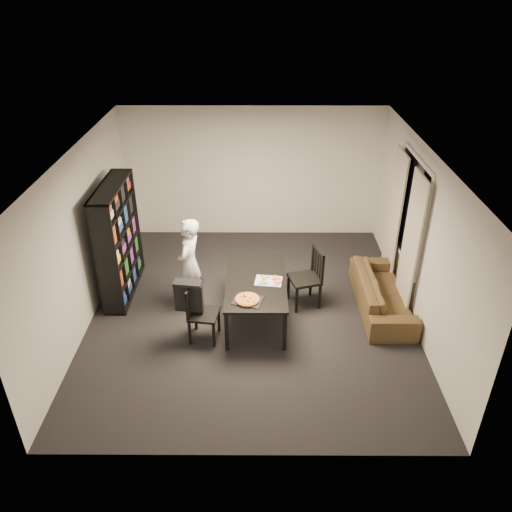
{
  "coord_description": "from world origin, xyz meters",
  "views": [
    {
      "loc": [
        0.11,
        -6.5,
        4.75
      ],
      "look_at": [
        0.08,
        -0.07,
        1.05
      ],
      "focal_mm": 35.0,
      "sensor_mm": 36.0,
      "label": 1
    }
  ],
  "objects_px": {
    "chair_right": "(310,273)",
    "baking_tray": "(248,300)",
    "dining_table": "(256,284)",
    "sofa": "(382,293)",
    "bookshelf": "(118,240)",
    "chair_left": "(198,309)",
    "person": "(190,264)",
    "pepperoni_pizza": "(247,299)"
  },
  "relations": [
    {
      "from": "chair_left",
      "to": "sofa",
      "type": "bearing_deg",
      "value": -67.24
    },
    {
      "from": "dining_table",
      "to": "baking_tray",
      "type": "height_order",
      "value": "baking_tray"
    },
    {
      "from": "bookshelf",
      "to": "baking_tray",
      "type": "xyz_separation_m",
      "value": [
        2.12,
        -1.29,
        -0.26
      ]
    },
    {
      "from": "dining_table",
      "to": "chair_left",
      "type": "xyz_separation_m",
      "value": [
        -0.84,
        -0.49,
        -0.11
      ]
    },
    {
      "from": "sofa",
      "to": "pepperoni_pizza",
      "type": "bearing_deg",
      "value": 110.81
    },
    {
      "from": "dining_table",
      "to": "sofa",
      "type": "xyz_separation_m",
      "value": [
        2.02,
        0.28,
        -0.34
      ]
    },
    {
      "from": "bookshelf",
      "to": "dining_table",
      "type": "bearing_deg",
      "value": -18.96
    },
    {
      "from": "baking_tray",
      "to": "sofa",
      "type": "height_order",
      "value": "baking_tray"
    },
    {
      "from": "bookshelf",
      "to": "chair_left",
      "type": "bearing_deg",
      "value": -42.1
    },
    {
      "from": "chair_left",
      "to": "pepperoni_pizza",
      "type": "relative_size",
      "value": 2.55
    },
    {
      "from": "chair_left",
      "to": "sofa",
      "type": "relative_size",
      "value": 0.47
    },
    {
      "from": "chair_right",
      "to": "person",
      "type": "bearing_deg",
      "value": -104.41
    },
    {
      "from": "chair_left",
      "to": "pepperoni_pizza",
      "type": "height_order",
      "value": "chair_left"
    },
    {
      "from": "chair_right",
      "to": "baking_tray",
      "type": "relative_size",
      "value": 2.46
    },
    {
      "from": "chair_right",
      "to": "chair_left",
      "type": "bearing_deg",
      "value": -78.64
    },
    {
      "from": "chair_right",
      "to": "baking_tray",
      "type": "xyz_separation_m",
      "value": [
        -0.98,
        -0.93,
        0.13
      ]
    },
    {
      "from": "person",
      "to": "dining_table",
      "type": "bearing_deg",
      "value": 85.55
    },
    {
      "from": "bookshelf",
      "to": "chair_right",
      "type": "xyz_separation_m",
      "value": [
        3.1,
        -0.36,
        -0.39
      ]
    },
    {
      "from": "chair_left",
      "to": "chair_right",
      "type": "relative_size",
      "value": 0.91
    },
    {
      "from": "sofa",
      "to": "baking_tray",
      "type": "bearing_deg",
      "value": 110.75
    },
    {
      "from": "pepperoni_pizza",
      "to": "chair_left",
      "type": "bearing_deg",
      "value": 176.72
    },
    {
      "from": "chair_right",
      "to": "baking_tray",
      "type": "height_order",
      "value": "chair_right"
    },
    {
      "from": "baking_tray",
      "to": "pepperoni_pizza",
      "type": "relative_size",
      "value": 1.14
    },
    {
      "from": "chair_left",
      "to": "sofa",
      "type": "height_order",
      "value": "chair_left"
    },
    {
      "from": "chair_left",
      "to": "sofa",
      "type": "distance_m",
      "value": 2.96
    },
    {
      "from": "person",
      "to": "baking_tray",
      "type": "xyz_separation_m",
      "value": [
        0.92,
        -0.87,
        -0.08
      ]
    },
    {
      "from": "chair_left",
      "to": "pepperoni_pizza",
      "type": "bearing_deg",
      "value": -85.63
    },
    {
      "from": "chair_left",
      "to": "baking_tray",
      "type": "xyz_separation_m",
      "value": [
        0.73,
        -0.04,
        0.18
      ]
    },
    {
      "from": "bookshelf",
      "to": "chair_left",
      "type": "height_order",
      "value": "bookshelf"
    },
    {
      "from": "dining_table",
      "to": "baking_tray",
      "type": "bearing_deg",
      "value": -102.07
    },
    {
      "from": "person",
      "to": "sofa",
      "type": "height_order",
      "value": "person"
    },
    {
      "from": "chair_left",
      "to": "chair_right",
      "type": "xyz_separation_m",
      "value": [
        1.7,
        0.9,
        0.05
      ]
    },
    {
      "from": "bookshelf",
      "to": "chair_right",
      "type": "distance_m",
      "value": 3.14
    },
    {
      "from": "person",
      "to": "baking_tray",
      "type": "height_order",
      "value": "person"
    },
    {
      "from": "bookshelf",
      "to": "sofa",
      "type": "relative_size",
      "value": 1.01
    },
    {
      "from": "chair_left",
      "to": "pepperoni_pizza",
      "type": "distance_m",
      "value": 0.75
    },
    {
      "from": "baking_tray",
      "to": "dining_table",
      "type": "bearing_deg",
      "value": 77.93
    },
    {
      "from": "baking_tray",
      "to": "bookshelf",
      "type": "bearing_deg",
      "value": 148.57
    },
    {
      "from": "bookshelf",
      "to": "person",
      "type": "height_order",
      "value": "bookshelf"
    },
    {
      "from": "dining_table",
      "to": "chair_left",
      "type": "distance_m",
      "value": 0.98
    },
    {
      "from": "dining_table",
      "to": "baking_tray",
      "type": "distance_m",
      "value": 0.54
    },
    {
      "from": "chair_left",
      "to": "sofa",
      "type": "xyz_separation_m",
      "value": [
        2.85,
        0.77,
        -0.23
      ]
    }
  ]
}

